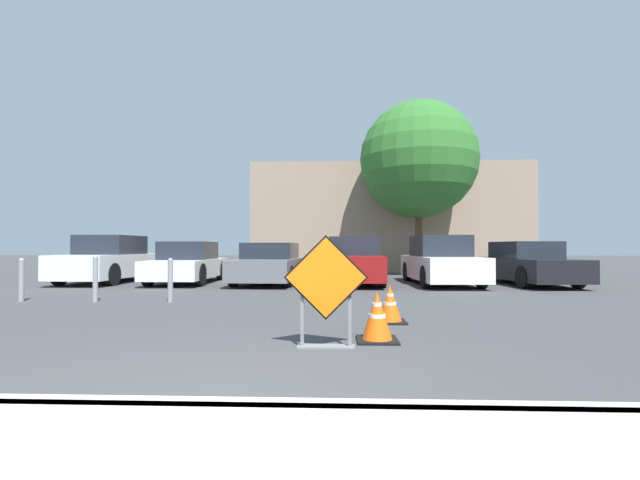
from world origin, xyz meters
TOP-DOWN VIEW (x-y plane):
  - ground_plane at (0.00, 10.00)m, footprint 96.00×96.00m
  - curb_lip at (0.00, 0.00)m, footprint 22.40×0.20m
  - road_closed_sign at (0.95, 2.20)m, footprint 1.03×0.20m
  - traffic_cone_nearest at (1.60, 2.61)m, footprint 0.53×0.53m
  - traffic_cone_second at (1.94, 3.99)m, footprint 0.51×0.51m
  - parked_car_nearest at (-6.81, 11.61)m, footprint 1.98×4.45m
  - parked_car_second at (-3.98, 11.41)m, footprint 1.89×4.18m
  - parked_car_third at (-1.16, 11.41)m, footprint 2.06×4.65m
  - parked_car_fourth at (1.66, 11.35)m, footprint 1.96×4.68m
  - parked_car_fifth at (4.49, 11.18)m, footprint 1.94×4.59m
  - parked_car_sixth at (7.31, 11.31)m, footprint 2.02×4.69m
  - bollard_nearest at (-2.60, 6.35)m, footprint 0.12×0.12m
  - bollard_second at (-4.30, 6.35)m, footprint 0.12×0.12m
  - bollard_third at (-5.99, 6.35)m, footprint 0.12×0.12m
  - building_facade_backdrop at (3.73, 19.80)m, footprint 13.56×5.00m
  - street_tree_behind_lot at (4.62, 15.55)m, footprint 5.03×5.03m

SIDE VIEW (x-z plane):
  - ground_plane at x=0.00m, z-range 0.00..0.00m
  - curb_lip at x=0.00m, z-range 0.00..0.14m
  - traffic_cone_second at x=1.94m, z-range -0.01..0.59m
  - traffic_cone_nearest at x=1.60m, z-range -0.01..0.64m
  - bollard_third at x=-5.99m, z-range 0.03..1.00m
  - bollard_nearest at x=-2.60m, z-range 0.03..1.01m
  - bollard_second at x=-4.30m, z-range 0.03..1.06m
  - parked_car_third at x=-1.16m, z-range -0.04..1.32m
  - parked_car_second at x=-3.98m, z-range -0.05..1.35m
  - parked_car_sixth at x=7.31m, z-range -0.05..1.35m
  - parked_car_fourth at x=1.66m, z-range -0.06..1.50m
  - parked_car_fifth at x=4.49m, z-range -0.07..1.52m
  - road_closed_sign at x=0.95m, z-range 0.05..1.42m
  - parked_car_nearest at x=-6.81m, z-range -0.07..1.56m
  - building_facade_backdrop at x=3.73m, z-range 0.00..5.31m
  - street_tree_behind_lot at x=4.62m, z-range 1.23..8.74m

